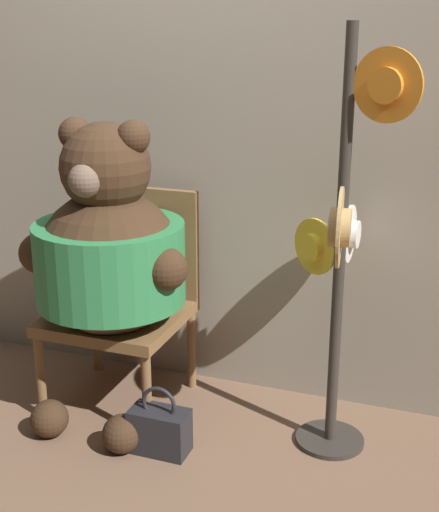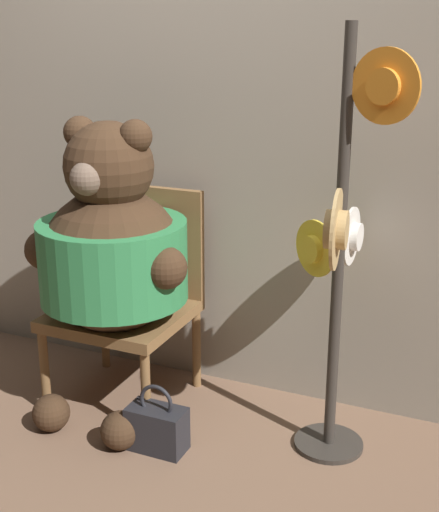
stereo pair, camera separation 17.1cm
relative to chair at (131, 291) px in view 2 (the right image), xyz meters
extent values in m
plane|color=brown|center=(0.36, -0.28, -0.50)|extent=(14.00, 14.00, 0.00)
cube|color=gray|center=(0.36, 0.31, 0.70)|extent=(8.00, 0.10, 2.39)
cylinder|color=brown|center=(-0.25, -0.33, -0.30)|extent=(0.04, 0.04, 0.39)
cylinder|color=brown|center=(0.25, -0.33, -0.30)|extent=(0.04, 0.04, 0.39)
cylinder|color=brown|center=(-0.25, 0.15, -0.30)|extent=(0.04, 0.04, 0.39)
cylinder|color=brown|center=(0.25, 0.15, -0.30)|extent=(0.04, 0.04, 0.39)
cube|color=brown|center=(0.00, -0.09, -0.08)|extent=(0.56, 0.54, 0.05)
cube|color=brown|center=(0.00, 0.16, 0.20)|extent=(0.56, 0.04, 0.51)
sphere|color=#3D2819|center=(0.03, -0.17, 0.20)|extent=(0.61, 0.61, 0.61)
cylinder|color=#2D7F47|center=(0.03, -0.17, 0.20)|extent=(0.62, 0.62, 0.34)
sphere|color=#3D2819|center=(0.03, -0.17, 0.60)|extent=(0.37, 0.37, 0.37)
sphere|color=#3D2819|center=(-0.10, -0.17, 0.73)|extent=(0.13, 0.13, 0.13)
sphere|color=#3D2819|center=(0.15, -0.17, 0.73)|extent=(0.13, 0.13, 0.13)
sphere|color=brown|center=(0.03, -0.33, 0.58)|extent=(0.13, 0.13, 0.13)
sphere|color=#3D2819|center=(-0.27, -0.25, 0.23)|extent=(0.17, 0.17, 0.17)
sphere|color=#3D2819|center=(0.32, -0.25, 0.23)|extent=(0.17, 0.17, 0.17)
sphere|color=#3D2819|center=(-0.14, -0.45, -0.42)|extent=(0.16, 0.16, 0.16)
sphere|color=#3D2819|center=(0.19, -0.45, -0.42)|extent=(0.16, 0.16, 0.16)
cylinder|color=#332D28|center=(0.96, -0.09, -0.49)|extent=(0.28, 0.28, 0.02)
cylinder|color=#332D28|center=(0.96, -0.09, 0.33)|extent=(0.04, 0.04, 1.65)
cylinder|color=yellow|center=(0.85, -0.02, 0.31)|extent=(0.19, 0.14, 0.23)
cylinder|color=yellow|center=(0.85, -0.02, 0.31)|extent=(0.13, 0.12, 0.11)
cylinder|color=silver|center=(0.97, 0.07, 0.35)|extent=(0.02, 0.23, 0.23)
cylinder|color=silver|center=(0.97, 0.07, 0.35)|extent=(0.07, 0.11, 0.11)
cylinder|color=orange|center=(1.10, -0.14, 0.95)|extent=(0.25, 0.09, 0.26)
cylinder|color=orange|center=(1.10, -0.14, 0.95)|extent=(0.13, 0.09, 0.12)
cylinder|color=tan|center=(0.98, -0.22, 0.46)|extent=(0.05, 0.29, 0.29)
cylinder|color=tan|center=(0.98, -0.22, 0.46)|extent=(0.09, 0.15, 0.14)
cube|color=#232328|center=(0.33, -0.40, -0.40)|extent=(0.24, 0.13, 0.18)
torus|color=#232328|center=(0.33, -0.40, -0.28)|extent=(0.15, 0.02, 0.15)
camera|label=1|loc=(1.41, -2.65, 1.15)|focal=50.00mm
camera|label=2|loc=(1.57, -2.58, 1.15)|focal=50.00mm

